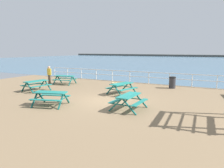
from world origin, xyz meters
name	(u,v)px	position (x,y,z in m)	size (l,w,h in m)	color
ground_plane	(109,102)	(0.00, 0.00, -0.10)	(30.00, 24.00, 0.20)	#846B4C
sea_band	(200,61)	(0.00, 52.75, 0.00)	(142.00, 90.00, 0.01)	#476B84
distant_shoreline	(210,57)	(0.00, 95.75, 0.00)	(142.00, 6.00, 1.80)	#4C4C47
seaward_railing	(149,75)	(0.00, 7.75, 0.75)	(23.07, 0.07, 1.08)	white
picnic_table_near_left	(122,86)	(-0.13, 2.11, 0.58)	(1.96, 2.16, 0.80)	#1E7A70
picnic_table_near_right	(65,78)	(-6.67, 3.79, 0.58)	(2.05, 1.82, 0.80)	#1E7A70
picnic_table_mid_centre	(129,98)	(1.87, -1.29, 0.58)	(1.57, 1.82, 0.80)	#1E7A70
picnic_table_far_left	(51,95)	(-2.34, -2.59, 0.58)	(2.16, 1.96, 0.80)	#1E7A70
picnic_table_seaward	(36,83)	(-6.45, 0.21, 0.58)	(1.76, 1.99, 0.80)	#1E7A70
visitor	(49,74)	(-7.84, 3.07, 0.95)	(0.52, 0.29, 1.66)	#4C4233
litter_bin	(172,82)	(2.52, 6.17, 0.48)	(0.55, 0.55, 0.95)	#2D2D33
rope_coil	(114,83)	(-2.76, 6.09, 0.06)	(0.55, 0.55, 0.11)	tan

